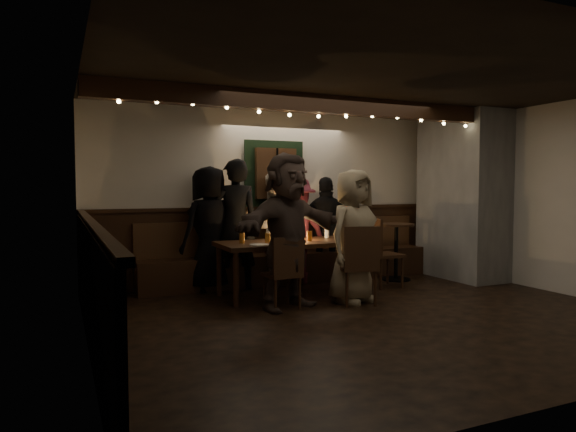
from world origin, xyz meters
name	(u,v)px	position (x,y,z in m)	size (l,w,h in m)	color
room	(382,213)	(1.07, 1.42, 1.07)	(6.02, 5.01, 2.62)	black
dining_table	(294,246)	(-0.35, 1.40, 0.66)	(2.03, 0.87, 0.88)	black
chair_near_left	(285,268)	(-0.79, 0.68, 0.49)	(0.41, 0.41, 0.87)	black
chair_near_right	(359,261)	(0.12, 0.51, 0.55)	(0.53, 0.53, 0.98)	black
chair_end	(379,248)	(0.99, 1.36, 0.56)	(0.46, 0.46, 1.00)	black
high_top	(396,244)	(1.56, 1.73, 0.56)	(0.55, 0.55, 0.88)	black
person_a	(209,229)	(-1.30, 2.16, 0.87)	(0.85, 0.55, 1.74)	black
person_b	(235,225)	(-0.95, 2.07, 0.92)	(0.67, 0.44, 1.84)	black
person_c	(273,229)	(-0.35, 2.13, 0.83)	(0.81, 0.63, 1.67)	#C1B3A3
person_d	(296,231)	(0.01, 2.09, 0.80)	(1.03, 0.59, 1.59)	maroon
person_e	(327,229)	(0.57, 2.17, 0.80)	(0.94, 0.39, 1.60)	black
person_f	(287,231)	(-0.73, 0.75, 0.93)	(1.73, 0.55, 1.86)	#42332C
person_g	(353,236)	(0.15, 0.70, 0.83)	(0.81, 0.53, 1.67)	tan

